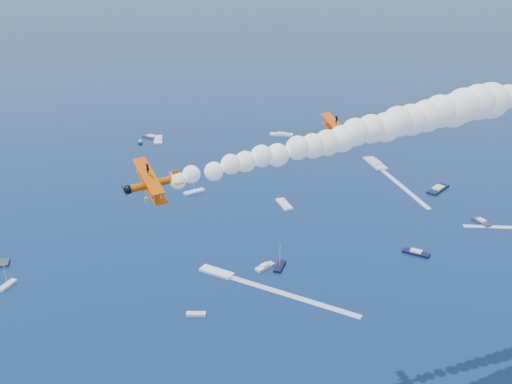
# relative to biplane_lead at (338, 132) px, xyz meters

# --- Properties ---
(biplane_lead) EXTENTS (10.63, 11.40, 7.08)m
(biplane_lead) POSITION_rel_biplane_lead_xyz_m (0.00, 0.00, 0.00)
(biplane_lead) COLOR #F24705
(biplane_trail) EXTENTS (11.69, 12.27, 7.53)m
(biplane_trail) POSITION_rel_biplane_lead_xyz_m (-21.00, -27.51, -0.09)
(biplane_trail) COLOR #D74A04
(smoke_trail_lead) EXTENTS (62.98, 58.64, 10.67)m
(smoke_trail_lead) POSITION_rel_biplane_lead_xyz_m (25.27, 16.72, 2.31)
(smoke_trail_lead) COLOR white
(smoke_trail_trail) EXTENTS (63.11, 61.88, 10.67)m
(smoke_trail_trail) POSITION_rel_biplane_lead_xyz_m (2.58, -8.48, 2.22)
(smoke_trail_trail) COLOR white
(spectator_boats) EXTENTS (213.95, 176.51, 0.70)m
(spectator_boats) POSITION_rel_biplane_lead_xyz_m (-18.95, 101.67, -57.72)
(spectator_boats) COLOR silver
(spectator_boats) RESTS_ON ground
(boat_wakes) EXTENTS (103.16, 104.77, 0.04)m
(boat_wakes) POSITION_rel_biplane_lead_xyz_m (18.46, 83.58, -58.04)
(boat_wakes) COLOR white
(boat_wakes) RESTS_ON ground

